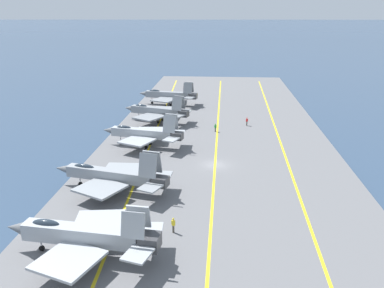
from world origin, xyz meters
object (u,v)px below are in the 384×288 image
(parked_jet_fifth, at_px, (169,95))
(crew_yellow_vest, at_px, (173,224))
(parked_jet_nearest, at_px, (84,235))
(parked_jet_fourth, at_px, (157,111))
(crew_red_vest, at_px, (247,121))
(parked_jet_third, at_px, (144,133))
(parked_jet_second, at_px, (113,175))
(crew_green_vest, at_px, (215,127))

(parked_jet_fifth, height_order, crew_yellow_vest, parked_jet_fifth)
(parked_jet_fifth, bearing_deg, parked_jet_nearest, -179.55)
(parked_jet_fourth, xyz_separation_m, crew_red_vest, (-1.61, -19.93, -1.50))
(parked_jet_third, distance_m, parked_jet_fifth, 34.67)
(parked_jet_fourth, xyz_separation_m, crew_yellow_vest, (-47.19, -9.40, -1.47))
(parked_jet_second, bearing_deg, parked_jet_third, -2.13)
(parked_jet_nearest, relative_size, parked_jet_second, 0.96)
(parked_jet_second, height_order, crew_red_vest, parked_jet_second)
(parked_jet_fifth, xyz_separation_m, crew_red_vest, (-18.88, -19.55, -1.64))
(parked_jet_second, xyz_separation_m, crew_red_vest, (35.04, -20.25, -1.31))
(parked_jet_third, xyz_separation_m, parked_jet_fifth, (34.67, 0.01, 0.05))
(parked_jet_nearest, bearing_deg, parked_jet_fifth, 0.45)
(parked_jet_second, bearing_deg, crew_red_vest, -30.03)
(parked_jet_fourth, bearing_deg, parked_jet_third, -178.73)
(parked_jet_nearest, relative_size, crew_green_vest, 9.65)
(crew_red_vest, xyz_separation_m, crew_yellow_vest, (-45.58, 10.53, 0.03))
(parked_jet_fifth, xyz_separation_m, crew_green_vest, (-24.00, -12.82, -1.69))
(parked_jet_nearest, bearing_deg, parked_jet_second, 4.54)
(parked_jet_fourth, distance_m, parked_jet_fifth, 17.27)
(parked_jet_fourth, bearing_deg, parked_jet_second, 179.49)
(parked_jet_nearest, xyz_separation_m, crew_yellow_vest, (5.25, -8.47, -1.39))
(crew_red_vest, bearing_deg, parked_jet_fourth, 85.38)
(parked_jet_second, distance_m, crew_green_vest, 32.86)
(parked_jet_third, height_order, crew_green_vest, parked_jet_third)
(parked_jet_fourth, relative_size, crew_yellow_vest, 8.54)
(parked_jet_third, xyz_separation_m, crew_red_vest, (15.79, -19.54, -1.59))
(parked_jet_second, relative_size, parked_jet_fifth, 1.08)
(parked_jet_nearest, bearing_deg, crew_yellow_vest, -58.21)
(parked_jet_third, distance_m, crew_yellow_vest, 31.16)
(parked_jet_second, height_order, parked_jet_third, parked_jet_third)
(parked_jet_fifth, bearing_deg, crew_yellow_vest, -172.03)
(crew_green_vest, bearing_deg, parked_jet_second, 155.68)
(crew_red_vest, relative_size, crew_yellow_vest, 0.98)
(parked_jet_fourth, bearing_deg, crew_yellow_vest, -168.74)
(parked_jet_third, height_order, crew_yellow_vest, parked_jet_third)
(crew_yellow_vest, bearing_deg, parked_jet_fourth, 11.26)
(parked_jet_fifth, bearing_deg, parked_jet_second, 179.25)
(crew_red_vest, bearing_deg, parked_jet_fifth, 46.01)
(crew_red_vest, bearing_deg, crew_yellow_vest, 166.99)
(parked_jet_fourth, height_order, crew_green_vest, parked_jet_fourth)
(parked_jet_nearest, relative_size, parked_jet_fifth, 1.04)
(parked_jet_fourth, height_order, parked_jet_fifth, parked_jet_fourth)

